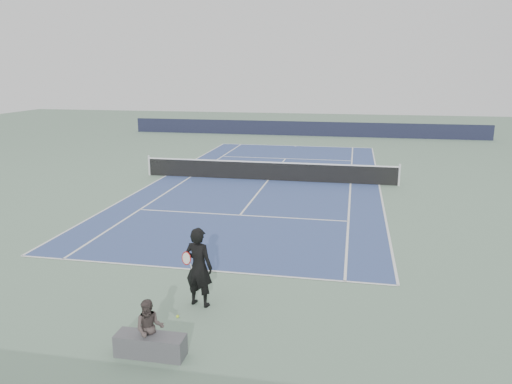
% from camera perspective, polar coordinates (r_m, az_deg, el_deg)
% --- Properties ---
extents(ground, '(80.00, 80.00, 0.00)m').
position_cam_1_polar(ground, '(25.31, 1.40, 1.35)').
color(ground, slate).
extents(court_surface, '(10.97, 23.77, 0.01)m').
position_cam_1_polar(court_surface, '(25.31, 1.40, 1.36)').
color(court_surface, '#364A80').
rests_on(court_surface, ground).
extents(tennis_net, '(12.90, 0.10, 1.07)m').
position_cam_1_polar(tennis_net, '(25.20, 1.41, 2.47)').
color(tennis_net, silver).
rests_on(tennis_net, ground).
extents(windscreen_far, '(30.00, 0.25, 1.20)m').
position_cam_1_polar(windscreen_far, '(42.72, 5.53, 7.22)').
color(windscreen_far, black).
rests_on(windscreen_far, ground).
extents(tennis_player, '(0.87, 0.67, 1.93)m').
position_cam_1_polar(tennis_player, '(11.90, -6.57, -8.49)').
color(tennis_player, black).
rests_on(tennis_player, ground).
extents(tennis_ball, '(0.07, 0.07, 0.07)m').
position_cam_1_polar(tennis_ball, '(11.77, -8.96, -13.86)').
color(tennis_ball, '#BCE12E').
rests_on(tennis_ball, ground).
extents(spectator_bench, '(1.45, 0.84, 1.18)m').
position_cam_1_polar(spectator_bench, '(10.31, -12.02, -15.85)').
color(spectator_bench, '#4E4E52').
rests_on(spectator_bench, ground).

